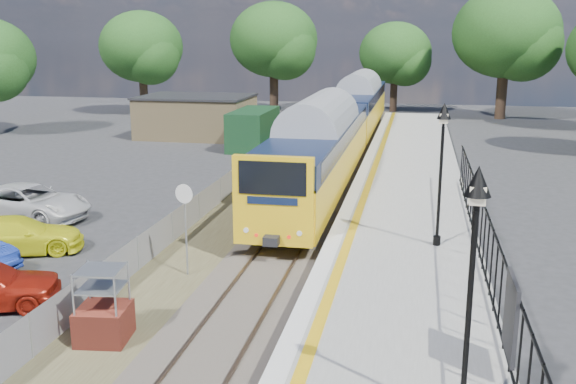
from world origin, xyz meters
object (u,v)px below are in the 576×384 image
(victorian_lamp_south, at_px, (474,238))
(train, at_px, (345,120))
(car_white, at_px, (29,202))
(car_yellow, at_px, (17,235))
(brick_plinth, at_px, (103,307))
(victorian_lamp_north, at_px, (442,141))
(speed_sign, at_px, (185,213))

(victorian_lamp_south, distance_m, train, 30.34)
(car_white, bearing_deg, car_yellow, -144.67)
(car_white, bearing_deg, brick_plinth, -131.92)
(victorian_lamp_south, bearing_deg, car_yellow, 148.75)
(victorian_lamp_north, xyz_separation_m, train, (-5.30, 19.77, -1.96))
(victorian_lamp_north, bearing_deg, train, 105.01)
(brick_plinth, relative_size, car_yellow, 0.44)
(train, bearing_deg, car_yellow, -113.73)
(speed_sign, height_order, car_yellow, speed_sign)
(train, bearing_deg, victorian_lamp_south, -79.53)
(train, distance_m, car_yellow, 22.86)
(victorian_lamp_south, xyz_separation_m, train, (-5.50, 29.77, -1.96))
(victorian_lamp_north, xyz_separation_m, speed_sign, (-7.80, -2.08, -2.20))
(victorian_lamp_south, distance_m, victorian_lamp_north, 10.00)
(car_yellow, bearing_deg, brick_plinth, -156.56)
(victorian_lamp_south, distance_m, brick_plinth, 9.65)
(train, height_order, car_white, train)
(victorian_lamp_south, height_order, victorian_lamp_north, same)
(victorian_lamp_north, bearing_deg, victorian_lamp_south, -88.85)
(car_yellow, bearing_deg, victorian_lamp_south, -145.38)
(train, relative_size, speed_sign, 13.43)
(train, xyz_separation_m, brick_plinth, (-2.96, -26.55, -1.39))
(car_white, bearing_deg, victorian_lamp_south, -120.20)
(victorian_lamp_south, relative_size, brick_plinth, 2.33)
(victorian_lamp_north, height_order, car_yellow, victorian_lamp_north)
(brick_plinth, relative_size, speed_sign, 0.65)
(brick_plinth, distance_m, speed_sign, 4.86)
(train, distance_m, brick_plinth, 26.75)
(train, bearing_deg, car_white, -123.78)
(brick_plinth, bearing_deg, speed_sign, 84.46)
(brick_plinth, xyz_separation_m, speed_sign, (0.46, 4.70, 1.15))
(victorian_lamp_south, relative_size, speed_sign, 1.51)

